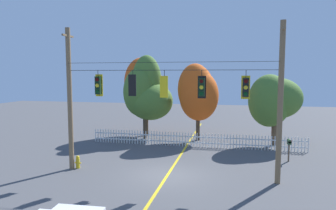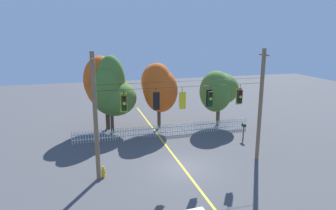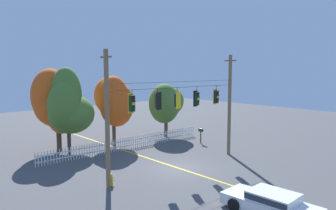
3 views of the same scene
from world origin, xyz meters
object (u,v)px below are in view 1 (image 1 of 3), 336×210
(traffic_signal_westbound_side, at_px, (133,85))
(autumn_maple_far_west, at_px, (273,100))
(traffic_signal_eastbound_side, at_px, (246,87))
(autumn_maple_mid, at_px, (146,94))
(traffic_signal_southbound_primary, at_px, (164,87))
(traffic_signal_northbound_primary, at_px, (202,87))
(traffic_signal_northbound_secondary, at_px, (98,85))
(roadside_mailbox, at_px, (289,143))
(autumn_maple_near_fence, at_px, (145,90))
(autumn_oak_far_east, at_px, (197,91))
(fire_hydrant, at_px, (78,162))

(traffic_signal_westbound_side, height_order, autumn_maple_far_west, traffic_signal_westbound_side)
(traffic_signal_eastbound_side, relative_size, autumn_maple_mid, 0.21)
(traffic_signal_westbound_side, relative_size, traffic_signal_southbound_primary, 0.96)
(traffic_signal_westbound_side, xyz_separation_m, traffic_signal_northbound_primary, (3.72, 0.02, -0.08))
(traffic_signal_northbound_secondary, distance_m, roadside_mailbox, 12.24)
(autumn_maple_near_fence, height_order, autumn_maple_mid, autumn_maple_mid)
(autumn_oak_far_east, bearing_deg, autumn_maple_mid, 178.76)
(autumn_maple_near_fence, distance_m, autumn_maple_mid, 1.45)
(autumn_maple_far_west, bearing_deg, traffic_signal_northbound_secondary, -140.10)
(traffic_signal_westbound_side, xyz_separation_m, fire_hydrant, (-3.50, 0.18, -4.54))
(roadside_mailbox, bearing_deg, traffic_signal_northbound_primary, -140.59)
(traffic_signal_northbound_primary, distance_m, fire_hydrant, 8.50)
(traffic_signal_northbound_secondary, bearing_deg, autumn_oak_far_east, 63.93)
(traffic_signal_northbound_primary, xyz_separation_m, autumn_oak_far_east, (-1.30, 9.11, -0.68))
(autumn_maple_far_west, xyz_separation_m, roadside_mailbox, (0.47, -4.50, -2.40))
(autumn_maple_mid, relative_size, autumn_oak_far_east, 1.12)
(traffic_signal_northbound_primary, xyz_separation_m, roadside_mailbox, (5.12, 4.21, -3.66))
(autumn_maple_near_fence, distance_m, fire_hydrant, 11.10)
(traffic_signal_northbound_primary, relative_size, autumn_maple_near_fence, 0.21)
(traffic_signal_westbound_side, xyz_separation_m, autumn_maple_mid, (-1.92, 9.22, -1.06))
(traffic_signal_southbound_primary, relative_size, traffic_signal_eastbound_side, 0.99)
(autumn_maple_far_west, bearing_deg, fire_hydrant, -144.26)
(traffic_signal_northbound_primary, bearing_deg, traffic_signal_northbound_secondary, 180.00)
(traffic_signal_southbound_primary, bearing_deg, fire_hydrant, 178.08)
(traffic_signal_northbound_primary, height_order, autumn_oak_far_east, autumn_oak_far_east)
(autumn_maple_mid, bearing_deg, fire_hydrant, -99.95)
(traffic_signal_northbound_primary, height_order, autumn_maple_near_fence, autumn_maple_near_fence)
(traffic_signal_northbound_primary, distance_m, autumn_oak_far_east, 9.23)
(autumn_maple_mid, height_order, roadside_mailbox, autumn_maple_mid)
(traffic_signal_southbound_primary, distance_m, autumn_maple_mid, 9.98)
(autumn_oak_far_east, distance_m, roadside_mailbox, 8.61)
(roadside_mailbox, bearing_deg, autumn_oak_far_east, 142.63)
(traffic_signal_westbound_side, distance_m, roadside_mailbox, 10.49)
(traffic_signal_southbound_primary, relative_size, roadside_mailbox, 1.01)
(autumn_maple_far_west, bearing_deg, roadside_mailbox, -84.09)
(traffic_signal_northbound_primary, relative_size, roadside_mailbox, 1.03)
(autumn_maple_near_fence, bearing_deg, traffic_signal_northbound_primary, -59.85)
(traffic_signal_northbound_secondary, relative_size, autumn_maple_far_west, 0.26)
(traffic_signal_northbound_secondary, bearing_deg, traffic_signal_westbound_side, -0.54)
(autumn_oak_far_east, bearing_deg, traffic_signal_northbound_primary, -81.88)
(traffic_signal_northbound_secondary, relative_size, autumn_maple_mid, 0.20)
(traffic_signal_northbound_secondary, xyz_separation_m, traffic_signal_westbound_side, (2.03, -0.02, 0.03))
(autumn_maple_far_west, height_order, roadside_mailbox, autumn_maple_far_west)
(traffic_signal_eastbound_side, xyz_separation_m, autumn_maple_near_fence, (-8.33, 10.54, -0.70))
(autumn_oak_far_east, bearing_deg, traffic_signal_westbound_side, -104.87)
(autumn_maple_far_west, bearing_deg, traffic_signal_eastbound_side, -105.69)
(traffic_signal_northbound_secondary, relative_size, traffic_signal_southbound_primary, 1.00)
(traffic_signal_southbound_primary, height_order, autumn_maple_far_west, traffic_signal_southbound_primary)
(traffic_signal_northbound_primary, height_order, fire_hydrant, traffic_signal_northbound_primary)
(autumn_oak_far_east, bearing_deg, traffic_signal_northbound_secondary, -116.07)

